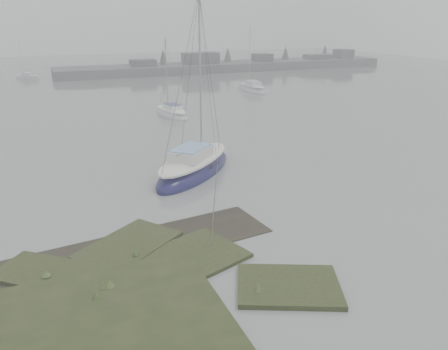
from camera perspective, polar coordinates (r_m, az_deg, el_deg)
ground at (r=42.86m, az=-13.94°, el=7.37°), size 160.00×160.00×0.00m
far_shoreline at (r=80.98m, az=1.38°, el=14.14°), size 60.00×8.00×4.15m
sailboat_main at (r=26.17m, az=-3.90°, el=0.93°), size 7.45×7.26×11.05m
sailboat_white at (r=42.24m, az=-6.83°, el=7.97°), size 2.74×5.68×7.68m
sailboat_far_b at (r=57.08m, az=3.67°, el=11.15°), size 2.25×6.18×8.62m
sailboat_far_c at (r=74.67m, az=-24.27°, el=11.47°), size 4.32×4.11×6.34m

